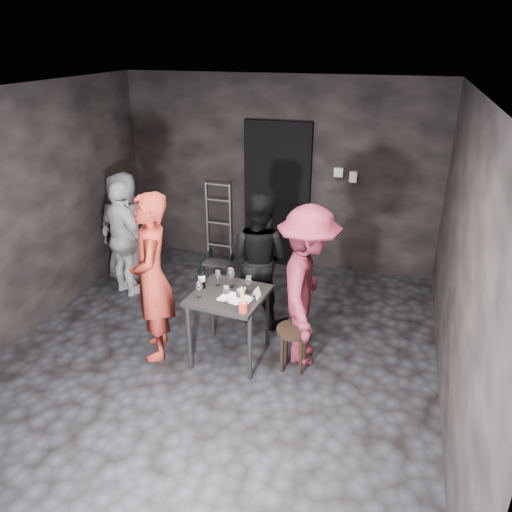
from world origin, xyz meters
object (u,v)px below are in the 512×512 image
(man_maroon, at_px, (308,277))
(tasting_table, at_px, (229,302))
(stool, at_px, (294,336))
(server_red, at_px, (150,262))
(wine_bottle, at_px, (202,278))
(hand_truck, at_px, (218,248))
(bystander_cream, at_px, (124,239))
(bystander_grey, at_px, (126,227))
(breadstick_cup, at_px, (243,301))
(woman_black, at_px, (259,256))

(man_maroon, bearing_deg, tasting_table, 97.49)
(stool, xyz_separation_m, server_red, (-1.47, -0.13, 0.69))
(man_maroon, bearing_deg, wine_bottle, 90.85)
(hand_truck, distance_m, stool, 2.81)
(stool, relative_size, server_red, 0.22)
(bystander_cream, bearing_deg, wine_bottle, 173.59)
(bystander_grey, bearing_deg, breadstick_cup, 134.67)
(tasting_table, relative_size, bystander_cream, 0.49)
(stool, relative_size, woman_black, 0.28)
(breadstick_cup, bearing_deg, hand_truck, 115.41)
(tasting_table, bearing_deg, breadstick_cup, -50.50)
(server_red, xyz_separation_m, wine_bottle, (0.47, 0.20, -0.20))
(woman_black, relative_size, wine_bottle, 5.70)
(bystander_grey, relative_size, breadstick_cup, 5.69)
(tasting_table, distance_m, bystander_grey, 2.38)
(bystander_cream, bearing_deg, man_maroon, -171.04)
(tasting_table, xyz_separation_m, woman_black, (0.08, 0.83, 0.18))
(server_red, xyz_separation_m, woman_black, (0.85, 0.98, -0.23))
(hand_truck, distance_m, bystander_grey, 1.44)
(man_maroon, bearing_deg, bystander_grey, 60.10)
(hand_truck, height_order, stool, hand_truck)
(woman_black, relative_size, bystander_grey, 1.08)
(man_maroon, relative_size, breadstick_cup, 7.01)
(tasting_table, height_order, man_maroon, man_maroon)
(tasting_table, distance_m, bystander_cream, 2.03)
(hand_truck, distance_m, breadstick_cup, 2.89)
(bystander_cream, bearing_deg, woman_black, -158.55)
(hand_truck, relative_size, woman_black, 0.73)
(hand_truck, bearing_deg, bystander_grey, -136.28)
(bystander_cream, bearing_deg, bystander_grey, -36.69)
(bystander_cream, bearing_deg, server_red, 157.51)
(hand_truck, xyz_separation_m, bystander_grey, (-0.99, -0.89, 0.55))
(bystander_cream, bearing_deg, stool, -175.92)
(bystander_cream, bearing_deg, breadstick_cup, 173.72)
(server_red, height_order, bystander_grey, server_red)
(stool, xyz_separation_m, bystander_grey, (-2.64, 1.38, 0.39))
(hand_truck, relative_size, wine_bottle, 4.16)
(server_red, height_order, woman_black, server_red)
(hand_truck, bearing_deg, wine_bottle, -71.52)
(tasting_table, distance_m, breadstick_cup, 0.45)
(man_maroon, height_order, wine_bottle, man_maroon)
(woman_black, bearing_deg, bystander_cream, 7.73)
(hand_truck, xyz_separation_m, man_maroon, (1.73, -2.05, 0.73))
(woman_black, bearing_deg, tasting_table, 97.50)
(woman_black, xyz_separation_m, wine_bottle, (-0.39, -0.78, 0.03))
(woman_black, height_order, bystander_grey, woman_black)
(hand_truck, height_order, bystander_grey, bystander_grey)
(tasting_table, distance_m, wine_bottle, 0.38)
(wine_bottle, height_order, breadstick_cup, wine_bottle)
(stool, distance_m, man_maroon, 0.62)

